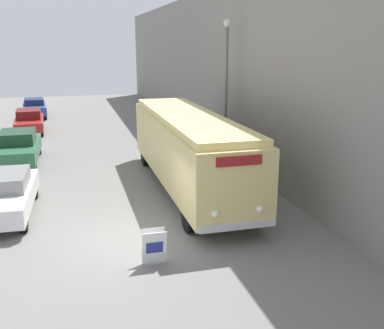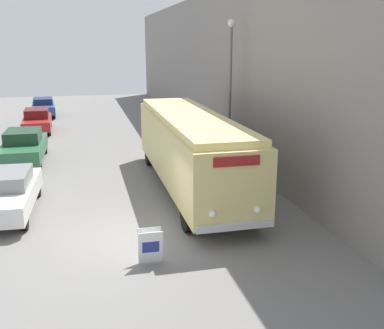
{
  "view_description": "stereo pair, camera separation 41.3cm",
  "coord_description": "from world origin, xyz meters",
  "px_view_note": "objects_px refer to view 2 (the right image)",
  "views": [
    {
      "loc": [
        -1.48,
        -12.53,
        5.74
      ],
      "look_at": [
        2.37,
        1.54,
        1.79
      ],
      "focal_mm": 42.0,
      "sensor_mm": 36.0,
      "label": 1
    },
    {
      "loc": [
        -1.08,
        -12.63,
        5.74
      ],
      "look_at": [
        2.37,
        1.54,
        1.79
      ],
      "focal_mm": 42.0,
      "sensor_mm": 36.0,
      "label": 2
    }
  ],
  "objects_px": {
    "sign_board": "(150,247)",
    "streetlamp": "(230,74)",
    "parked_car_near": "(7,192)",
    "vintage_bus": "(190,147)",
    "parked_car_far": "(37,120)",
    "parked_car_distant": "(43,107)",
    "parked_car_mid": "(24,146)"
  },
  "relations": [
    {
      "from": "sign_board",
      "to": "streetlamp",
      "type": "distance_m",
      "value": 10.96
    },
    {
      "from": "streetlamp",
      "to": "parked_car_near",
      "type": "xyz_separation_m",
      "value": [
        -9.4,
        -4.03,
        -3.61
      ]
    },
    {
      "from": "sign_board",
      "to": "parked_car_near",
      "type": "bearing_deg",
      "value": 131.45
    },
    {
      "from": "vintage_bus",
      "to": "sign_board",
      "type": "height_order",
      "value": "vintage_bus"
    },
    {
      "from": "sign_board",
      "to": "parked_car_far",
      "type": "height_order",
      "value": "parked_car_far"
    },
    {
      "from": "streetlamp",
      "to": "parked_car_near",
      "type": "bearing_deg",
      "value": -156.82
    },
    {
      "from": "vintage_bus",
      "to": "parked_car_distant",
      "type": "height_order",
      "value": "vintage_bus"
    },
    {
      "from": "streetlamp",
      "to": "parked_car_mid",
      "type": "bearing_deg",
      "value": 161.63
    },
    {
      "from": "parked_car_distant",
      "to": "streetlamp",
      "type": "bearing_deg",
      "value": -66.05
    },
    {
      "from": "parked_car_near",
      "to": "parked_car_mid",
      "type": "bearing_deg",
      "value": 93.97
    },
    {
      "from": "vintage_bus",
      "to": "parked_car_distant",
      "type": "distance_m",
      "value": 22.25
    },
    {
      "from": "streetlamp",
      "to": "parked_car_near",
      "type": "height_order",
      "value": "streetlamp"
    },
    {
      "from": "streetlamp",
      "to": "parked_car_mid",
      "type": "xyz_separation_m",
      "value": [
        -9.63,
        3.2,
        -3.56
      ]
    },
    {
      "from": "parked_car_mid",
      "to": "parked_car_near",
      "type": "bearing_deg",
      "value": -87.63
    },
    {
      "from": "vintage_bus",
      "to": "parked_car_distant",
      "type": "relative_size",
      "value": 2.4
    },
    {
      "from": "vintage_bus",
      "to": "parked_car_far",
      "type": "relative_size",
      "value": 2.4
    },
    {
      "from": "sign_board",
      "to": "parked_car_distant",
      "type": "distance_m",
      "value": 27.38
    },
    {
      "from": "sign_board",
      "to": "parked_car_distant",
      "type": "bearing_deg",
      "value": 99.74
    },
    {
      "from": "parked_car_far",
      "to": "parked_car_distant",
      "type": "relative_size",
      "value": 1.0
    },
    {
      "from": "streetlamp",
      "to": "parked_car_far",
      "type": "bearing_deg",
      "value": 130.37
    },
    {
      "from": "sign_board",
      "to": "streetlamp",
      "type": "relative_size",
      "value": 0.14
    },
    {
      "from": "vintage_bus",
      "to": "parked_car_near",
      "type": "bearing_deg",
      "value": -170.89
    },
    {
      "from": "parked_car_mid",
      "to": "streetlamp",
      "type": "bearing_deg",
      "value": -17.8
    },
    {
      "from": "sign_board",
      "to": "vintage_bus",
      "type": "bearing_deg",
      "value": 66.92
    },
    {
      "from": "sign_board",
      "to": "parked_car_far",
      "type": "bearing_deg",
      "value": 102.68
    },
    {
      "from": "parked_car_mid",
      "to": "parked_car_distant",
      "type": "xyz_separation_m",
      "value": [
        -0.13,
        14.91,
        -0.03
      ]
    },
    {
      "from": "vintage_bus",
      "to": "sign_board",
      "type": "distance_m",
      "value": 6.58
    },
    {
      "from": "parked_car_near",
      "to": "vintage_bus",
      "type": "bearing_deg",
      "value": 11.28
    },
    {
      "from": "parked_car_distant",
      "to": "parked_car_near",
      "type": "bearing_deg",
      "value": -93.45
    },
    {
      "from": "sign_board",
      "to": "parked_car_distant",
      "type": "xyz_separation_m",
      "value": [
        -4.63,
        26.98,
        0.32
      ]
    },
    {
      "from": "streetlamp",
      "to": "parked_car_far",
      "type": "xyz_separation_m",
      "value": [
        -9.68,
        11.39,
        -3.59
      ]
    },
    {
      "from": "parked_car_near",
      "to": "parked_car_distant",
      "type": "bearing_deg",
      "value": 93.09
    }
  ]
}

